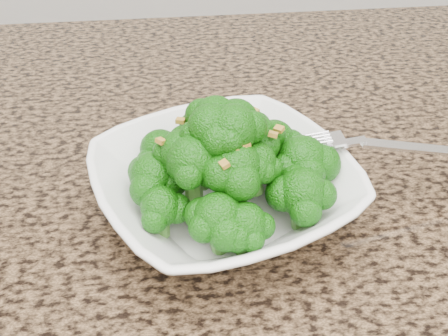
{
  "coord_description": "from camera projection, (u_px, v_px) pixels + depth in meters",
  "views": [
    {
      "loc": [
        0.08,
        -0.03,
        1.24
      ],
      "look_at": [
        0.13,
        0.35,
        0.95
      ],
      "focal_mm": 45.0,
      "sensor_mm": 36.0,
      "label": 1
    }
  ],
  "objects": [
    {
      "name": "granite_counter",
      "position": [
        79.0,
        279.0,
        0.47
      ],
      "size": [
        1.64,
        1.04,
        0.03
      ],
      "primitive_type": "cube",
      "color": "brown",
      "rests_on": "cabinet"
    },
    {
      "name": "bowl",
      "position": [
        224.0,
        189.0,
        0.49
      ],
      "size": [
        0.28,
        0.28,
        0.05
      ],
      "primitive_type": "imported",
      "rotation": [
        0.0,
        0.0,
        0.36
      ],
      "color": "white",
      "rests_on": "granite_counter"
    },
    {
      "name": "broccoli_pile",
      "position": [
        224.0,
        126.0,
        0.45
      ],
      "size": [
        0.19,
        0.19,
        0.08
      ],
      "primitive_type": null,
      "color": "#15610B",
      "rests_on": "bowl"
    },
    {
      "name": "garlic_topping",
      "position": [
        224.0,
        79.0,
        0.43
      ],
      "size": [
        0.12,
        0.12,
        0.01
      ],
      "primitive_type": null,
      "color": "#B3862B",
      "rests_on": "broccoli_pile"
    },
    {
      "name": "fork",
      "position": [
        359.0,
        142.0,
        0.49
      ],
      "size": [
        0.17,
        0.03,
        0.01
      ],
      "primitive_type": null,
      "rotation": [
        0.0,
        0.0,
        0.04
      ],
      "color": "silver",
      "rests_on": "bowl"
    }
  ]
}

